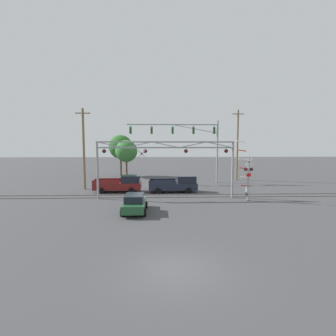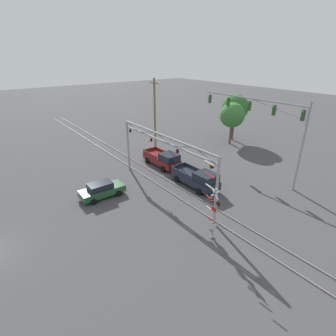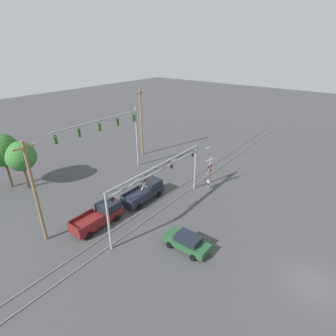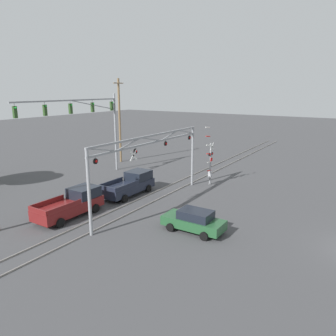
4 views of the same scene
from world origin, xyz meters
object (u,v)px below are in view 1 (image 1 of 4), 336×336
pickup_truck_following (121,184)px  background_tree_far_left_verge (126,151)px  sedan_waiting (135,203)px  utility_pole_left (84,148)px  utility_pole_right (237,144)px  background_tree_beyond_span (121,147)px  crossing_signal_mast (247,179)px  crossing_gantry (165,157)px  traffic_signal_span (192,138)px  pickup_truck_lead (176,184)px

pickup_truck_following → background_tree_far_left_verge: 13.87m
sedan_waiting → utility_pole_left: (-7.22, 11.34, 4.37)m
utility_pole_right → background_tree_beyond_span: 19.68m
crossing_signal_mast → background_tree_beyond_span: bearing=126.7°
pickup_truck_following → crossing_gantry: bearing=-36.1°
crossing_gantry → traffic_signal_span: size_ratio=1.08×
background_tree_far_left_verge → utility_pole_right: bearing=-12.6°
utility_pole_right → background_tree_beyond_span: size_ratio=1.50×
crossing_signal_mast → background_tree_far_left_verge: 23.49m
crossing_signal_mast → traffic_signal_span: bearing=108.0°
utility_pole_right → background_tree_far_left_verge: size_ratio=1.72×
crossing_signal_mast → traffic_signal_span: traffic_signal_span is taller
crossing_gantry → background_tree_beyond_span: background_tree_beyond_span is taller
traffic_signal_span → background_tree_beyond_span: 14.26m
traffic_signal_span → crossing_gantry: bearing=-111.0°
crossing_gantry → pickup_truck_lead: (1.32, 3.36, -3.41)m
utility_pole_right → pickup_truck_following: bearing=-150.3°
crossing_gantry → traffic_signal_span: 11.70m
crossing_signal_mast → pickup_truck_following: size_ratio=1.09×
sedan_waiting → utility_pole_right: size_ratio=0.39×
crossing_signal_mast → background_tree_beyond_span: size_ratio=0.83×
utility_pole_left → background_tree_far_left_verge: (3.86, 11.27, -0.72)m
pickup_truck_following → background_tree_far_left_verge: background_tree_far_left_verge is taller
pickup_truck_following → utility_pole_left: 6.70m
crossing_signal_mast → utility_pole_right: 15.45m
traffic_signal_span → sedan_waiting: size_ratio=3.07×
pickup_truck_following → background_tree_beyond_span: (-2.12, 15.38, 4.17)m
sedan_waiting → background_tree_far_left_verge: (-3.36, 22.60, 3.65)m
utility_pole_left → background_tree_far_left_verge: bearing=71.1°
crossing_signal_mast → utility_pole_left: 19.69m
utility_pole_left → pickup_truck_lead: bearing=-12.7°
crossing_signal_mast → background_tree_beyond_span: (-15.38, 20.59, 2.94)m
background_tree_beyond_span → background_tree_far_left_verge: background_tree_beyond_span is taller
utility_pole_left → background_tree_beyond_span: size_ratio=1.39×
pickup_truck_following → sedan_waiting: size_ratio=1.29×
crossing_gantry → sedan_waiting: bearing=-116.6°
utility_pole_right → crossing_gantry: bearing=-130.9°
crossing_gantry → utility_pole_left: utility_pole_left is taller
utility_pole_right → background_tree_far_left_verge: bearing=167.4°
traffic_signal_span → utility_pole_right: size_ratio=1.21×
traffic_signal_span → utility_pole_left: bearing=-161.0°
traffic_signal_span → utility_pole_left: utility_pole_left is taller
crossing_signal_mast → sedan_waiting: bearing=-159.7°
background_tree_beyond_span → background_tree_far_left_verge: bearing=-58.6°
background_tree_far_left_verge → pickup_truck_following: bearing=-86.1°
pickup_truck_lead → background_tree_beyond_span: 18.47m
pickup_truck_following → utility_pole_left: (-4.77, 2.13, 4.20)m
sedan_waiting → background_tree_far_left_verge: size_ratio=0.68×
background_tree_far_left_verge → crossing_signal_mast: bearing=-52.7°
crossing_gantry → utility_pole_left: 11.59m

